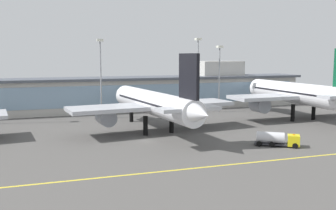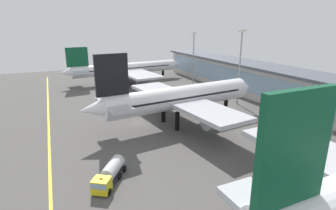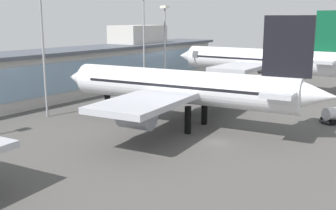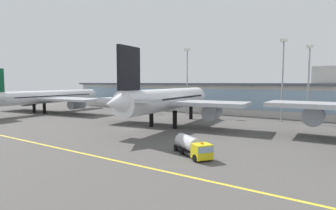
{
  "view_description": "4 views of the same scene",
  "coord_description": "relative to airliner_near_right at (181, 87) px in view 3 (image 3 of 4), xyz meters",
  "views": [
    {
      "loc": [
        -21.08,
        -78.7,
        18.56
      ],
      "look_at": [
        8.31,
        9.0,
        6.55
      ],
      "focal_mm": 40.74,
      "sensor_mm": 36.0,
      "label": 1
    },
    {
      "loc": [
        64.18,
        -19.68,
        24.86
      ],
      "look_at": [
        5.84,
        5.7,
        5.79
      ],
      "focal_mm": 28.82,
      "sensor_mm": 36.0,
      "label": 2
    },
    {
      "loc": [
        -52.78,
        -28.81,
        18.6
      ],
      "look_at": [
        2.87,
        10.92,
        4.0
      ],
      "focal_mm": 43.61,
      "sensor_mm": 36.0,
      "label": 3
    },
    {
      "loc": [
        46.19,
        -51.11,
        11.62
      ],
      "look_at": [
        5.66,
        8.18,
        5.75
      ],
      "focal_mm": 29.82,
      "sensor_mm": 36.0,
      "label": 4
    }
  ],
  "objects": [
    {
      "name": "airliner_far_right",
      "position": [
        45.29,
        5.01,
        0.52
      ],
      "size": [
        41.53,
        50.83,
        20.4
      ],
      "rotation": [
        0.0,
        0.0,
        1.6
      ],
      "color": "black",
      "rests_on": "ground"
    },
    {
      "name": "apron_light_mast_east",
      "position": [
        -8.91,
        25.02,
        8.38
      ],
      "size": [
        1.8,
        1.8,
        23.4
      ],
      "color": "gray",
      "rests_on": "ground"
    },
    {
      "name": "terminal_building",
      "position": [
        -2.82,
        38.41,
        -0.86
      ],
      "size": [
        143.07,
        14.0,
        16.52
      ],
      "color": "beige",
      "rests_on": "ground"
    },
    {
      "name": "apron_light_mast_far_east",
      "position": [
        22.78,
        26.47,
        8.8
      ],
      "size": [
        1.8,
        1.8,
        24.17
      ],
      "color": "gray",
      "rests_on": "ground"
    },
    {
      "name": "apron_light_mast_centre",
      "position": [
        29.88,
        25.16,
        7.48
      ],
      "size": [
        1.8,
        1.8,
        21.78
      ],
      "color": "gray",
      "rests_on": "ground"
    },
    {
      "name": "ground_plane",
      "position": [
        -4.79,
        -9.5,
        -6.95
      ],
      "size": [
        196.09,
        196.09,
        0.0
      ],
      "primitive_type": "plane",
      "color": "#514F4C"
    },
    {
      "name": "airliner_near_right",
      "position": [
        0.0,
        0.0,
        0.0
      ],
      "size": [
        42.03,
        50.33,
        19.01
      ],
      "rotation": [
        0.0,
        0.0,
        1.7
      ],
      "color": "black",
      "rests_on": "ground"
    }
  ]
}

